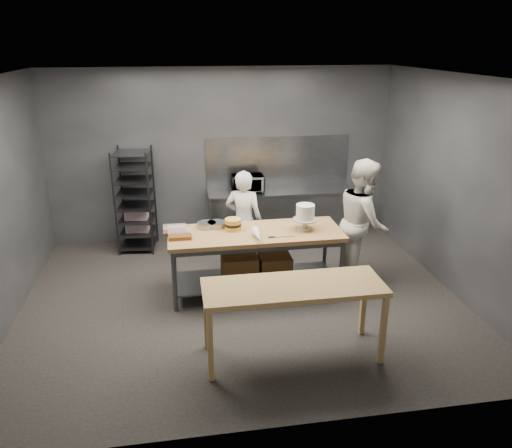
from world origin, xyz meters
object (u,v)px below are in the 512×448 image
(work_table, at_px, (255,254))
(frosted_cake_stand, at_px, (305,214))
(near_counter, at_px, (293,292))
(microwave, at_px, (248,184))
(layer_cake, at_px, (233,224))
(chef_behind, at_px, (244,221))
(speed_rack, at_px, (135,201))
(chef_right, at_px, (363,222))

(work_table, bearing_deg, frosted_cake_stand, -3.64)
(near_counter, distance_m, microwave, 3.59)
(work_table, xyz_separation_m, layer_cake, (-0.29, 0.11, 0.43))
(near_counter, height_order, frosted_cake_stand, frosted_cake_stand)
(frosted_cake_stand, distance_m, layer_cake, 1.01)
(near_counter, bearing_deg, work_table, 95.82)
(layer_cake, bearing_deg, chef_behind, 70.21)
(speed_rack, distance_m, chef_behind, 2.02)
(chef_behind, relative_size, layer_cake, 6.98)
(work_table, height_order, chef_behind, chef_behind)
(chef_right, distance_m, microwave, 2.34)
(near_counter, relative_size, speed_rack, 1.14)
(work_table, relative_size, frosted_cake_stand, 6.58)
(work_table, xyz_separation_m, chef_right, (1.61, 0.10, 0.36))
(work_table, distance_m, speed_rack, 2.58)
(chef_behind, relative_size, microwave, 2.93)
(near_counter, relative_size, frosted_cake_stand, 5.48)
(chef_right, bearing_deg, layer_cake, 103.11)
(chef_behind, bearing_deg, work_table, 116.39)
(chef_right, relative_size, microwave, 3.42)
(microwave, height_order, layer_cake, microwave)
(chef_behind, bearing_deg, layer_cake, 93.02)
(work_table, relative_size, speed_rack, 1.37)
(microwave, bearing_deg, near_counter, -90.38)
(near_counter, bearing_deg, microwave, 89.62)
(microwave, bearing_deg, chef_right, -52.67)
(near_counter, bearing_deg, speed_rack, 118.58)
(speed_rack, bearing_deg, microwave, 2.37)
(speed_rack, bearing_deg, frosted_cake_stand, -38.30)
(chef_behind, height_order, layer_cake, chef_behind)
(work_table, relative_size, chef_behind, 1.51)
(speed_rack, relative_size, chef_behind, 1.10)
(chef_behind, bearing_deg, near_counter, 117.90)
(speed_rack, relative_size, chef_right, 0.94)
(speed_rack, xyz_separation_m, frosted_cake_stand, (2.44, -1.93, 0.29))
(work_table, relative_size, near_counter, 1.20)
(speed_rack, bearing_deg, layer_cake, -50.77)
(speed_rack, bearing_deg, chef_behind, -32.94)
(chef_behind, height_order, chef_right, chef_right)
(layer_cake, bearing_deg, frosted_cake_stand, -8.69)
(work_table, relative_size, chef_right, 1.29)
(near_counter, xyz_separation_m, chef_behind, (-0.21, 2.40, -0.02))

